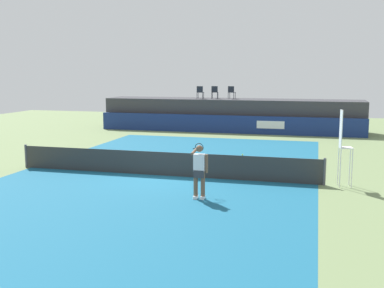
{
  "coord_description": "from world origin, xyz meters",
  "views": [
    {
      "loc": [
        5.85,
        -17.3,
        4.09
      ],
      "look_at": [
        0.68,
        2.0,
        1.0
      ],
      "focal_mm": 43.77,
      "sensor_mm": 36.0,
      "label": 1
    }
  ],
  "objects": [
    {
      "name": "spectator_chair_left",
      "position": [
        -1.23,
        15.38,
        2.69
      ],
      "size": [
        0.48,
        0.48,
        0.89
      ],
      "color": "#1E232D",
      "rests_on": "spectator_platform"
    },
    {
      "name": "court_inner",
      "position": [
        0.0,
        0.0,
        0.0
      ],
      "size": [
        12.0,
        22.0,
        0.0
      ],
      "primitive_type": "cube",
      "color": "#16597A",
      "rests_on": "ground"
    },
    {
      "name": "tennis_player",
      "position": [
        2.25,
        -2.95,
        0.96
      ],
      "size": [
        0.69,
        1.12,
        1.77
      ],
      "color": "white",
      "rests_on": "court_inner"
    },
    {
      "name": "sponsor_wall",
      "position": [
        0.01,
        13.5,
        0.6
      ],
      "size": [
        18.0,
        0.22,
        1.2
      ],
      "color": "navy",
      "rests_on": "ground"
    },
    {
      "name": "net_post_near",
      "position": [
        -6.2,
        0.0,
        0.5
      ],
      "size": [
        0.1,
        0.1,
        1.0
      ],
      "primitive_type": "cylinder",
      "color": "#4C4C51",
      "rests_on": "ground"
    },
    {
      "name": "spectator_chair_center",
      "position": [
        -0.05,
        15.5,
        2.69
      ],
      "size": [
        0.48,
        0.48,
        0.89
      ],
      "color": "#1E232D",
      "rests_on": "spectator_platform"
    },
    {
      "name": "tennis_net",
      "position": [
        0.0,
        0.0,
        0.47
      ],
      "size": [
        12.4,
        0.02,
        0.95
      ],
      "primitive_type": "cube",
      "color": "#2D2D2D",
      "rests_on": "ground"
    },
    {
      "name": "spectator_platform",
      "position": [
        0.0,
        15.3,
        1.1
      ],
      "size": [
        18.0,
        2.8,
        2.2
      ],
      "primitive_type": "cube",
      "color": "#38383D",
      "rests_on": "ground"
    },
    {
      "name": "spectator_chair_far_left",
      "position": [
        -2.2,
        14.97,
        2.69
      ],
      "size": [
        0.46,
        0.46,
        0.89
      ],
      "color": "#1E232D",
      "rests_on": "spectator_platform"
    },
    {
      "name": "ground_plane",
      "position": [
        0.0,
        3.0,
        0.0
      ],
      "size": [
        48.0,
        48.0,
        0.0
      ],
      "primitive_type": "plane",
      "color": "#6B7F51"
    },
    {
      "name": "tennis_ball",
      "position": [
        2.37,
        5.31,
        0.04
      ],
      "size": [
        0.07,
        0.07,
        0.07
      ],
      "primitive_type": "sphere",
      "color": "#D8EA33",
      "rests_on": "court_inner"
    },
    {
      "name": "umpire_chair",
      "position": [
        6.79,
        -0.01,
        1.59
      ],
      "size": [
        0.49,
        0.49,
        2.76
      ],
      "color": "white",
      "rests_on": "ground"
    },
    {
      "name": "net_post_far",
      "position": [
        6.2,
        0.0,
        0.5
      ],
      "size": [
        0.1,
        0.1,
        1.0
      ],
      "primitive_type": "cylinder",
      "color": "#4C4C51",
      "rests_on": "ground"
    }
  ]
}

